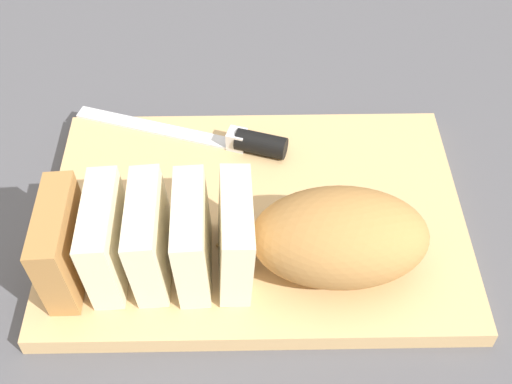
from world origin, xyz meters
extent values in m
plane|color=#4C4C51|center=(0.00, 0.00, 0.00)|extent=(3.00, 3.00, 0.00)
cube|color=tan|center=(0.00, 0.00, 0.01)|extent=(0.43, 0.31, 0.02)
ellipsoid|color=#A8753D|center=(-0.07, 0.07, 0.06)|extent=(0.17, 0.11, 0.09)
cube|color=beige|center=(0.02, 0.06, 0.06)|extent=(0.04, 0.10, 0.09)
cube|color=beige|center=(0.06, 0.07, 0.06)|extent=(0.03, 0.10, 0.09)
cube|color=beige|center=(0.10, 0.06, 0.06)|extent=(0.03, 0.10, 0.09)
cube|color=beige|center=(0.14, 0.06, 0.06)|extent=(0.03, 0.10, 0.09)
cube|color=#A8753D|center=(0.18, 0.07, 0.06)|extent=(0.03, 0.10, 0.09)
cube|color=silver|center=(0.11, -0.13, 0.02)|extent=(0.19, 0.08, 0.00)
cylinder|color=black|center=(-0.01, -0.09, 0.03)|extent=(0.06, 0.04, 0.02)
cube|color=silver|center=(0.02, -0.10, 0.03)|extent=(0.03, 0.02, 0.02)
sphere|color=tan|center=(0.04, 0.04, 0.02)|extent=(0.00, 0.00, 0.00)
sphere|color=tan|center=(0.08, 0.01, 0.02)|extent=(0.01, 0.01, 0.01)
sphere|color=tan|center=(-0.06, -0.01, 0.02)|extent=(0.00, 0.00, 0.00)
camera|label=1|loc=(0.02, 0.46, 0.55)|focal=47.71mm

